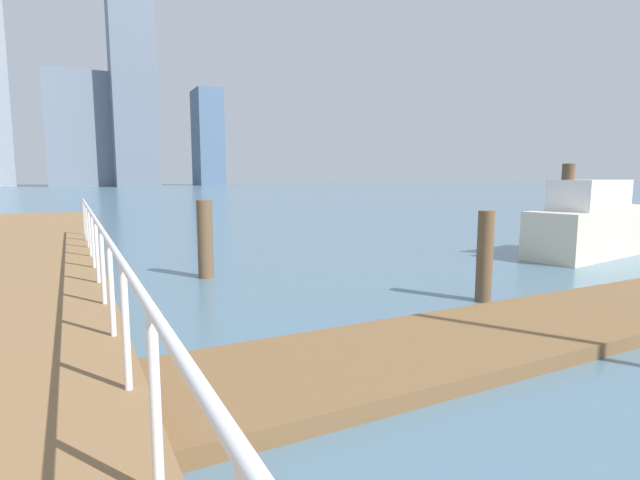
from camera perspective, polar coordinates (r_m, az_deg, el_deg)
ground_plane at (r=17.58m, az=-15.64°, el=0.20°), size 300.00×300.00×0.00m
floating_dock at (r=7.65m, az=26.09°, el=-8.74°), size 11.98×2.00×0.18m
boardwalk_railing at (r=4.17m, az=-22.12°, el=-5.51°), size 0.06×24.26×1.08m
dock_piling_0 at (r=13.94m, az=26.99°, el=2.94°), size 0.31×0.31×2.46m
dock_piling_1 at (r=8.70m, az=18.84°, el=-1.84°), size 0.27×0.27×1.56m
dock_piling_2 at (r=10.46m, az=-13.38°, el=0.09°), size 0.32×0.32×1.65m
moored_boat_2 at (r=15.61m, az=30.39°, el=1.51°), size 6.26×2.32×2.05m
skyline_tower_2 at (r=127.56m, az=-26.49°, el=11.48°), size 13.94×10.89×25.76m
skyline_tower_3 at (r=122.46m, az=-21.27°, el=18.74°), size 9.74×6.63×54.44m
skyline_tower_4 at (r=136.38m, az=-13.10°, el=11.63°), size 6.66×10.48×25.25m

